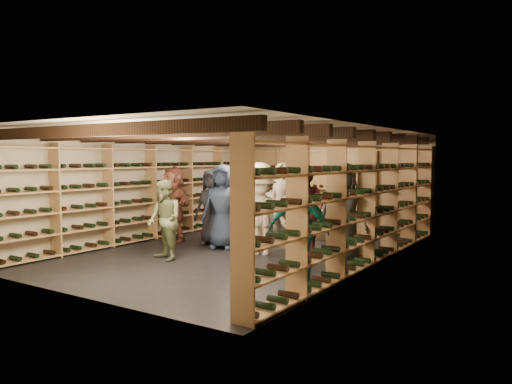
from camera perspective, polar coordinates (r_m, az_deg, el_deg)
The scene contains 22 objects.
ground at distance 10.16m, azimuth -1.38°, elevation -6.66°, with size 8.00×8.00×0.00m, color black.
walls at distance 10.01m, azimuth -1.40°, elevation 0.11°, with size 5.52×8.02×2.40m.
ceiling at distance 10.00m, azimuth -1.41°, elevation 6.98°, with size 5.50×8.00×0.01m, color #BCB2A1.
ceiling_joists at distance 10.00m, azimuth -1.41°, elevation 6.18°, with size 5.40×7.12×0.18m.
wine_rack_left at distance 11.67m, azimuth -11.83°, elevation -0.04°, with size 0.32×7.50×2.15m.
wine_rack_right at distance 8.82m, azimuth 12.48°, elevation -1.32°, with size 0.32×7.50×2.15m.
wine_rack_back at distance 13.34m, azimuth 8.00°, elevation 0.51°, with size 4.70×0.30×2.15m.
crate_stack_left at distance 11.53m, azimuth -0.40°, elevation -3.25°, with size 0.51×0.34×0.85m.
crate_stack_right at distance 11.59m, azimuth 8.14°, elevation -3.67°, with size 0.59×0.51×0.68m.
crate_loose at distance 11.81m, azimuth 12.06°, elevation -4.83°, with size 0.50×0.33×0.17m, color tan.
person_0 at distance 10.77m, azimuth -5.01°, elevation -1.70°, with size 0.79×0.52×1.62m, color black.
person_2 at distance 9.22m, azimuth -10.44°, elevation -3.17°, with size 0.72×0.56×1.48m, color #5B6640.
person_3 at distance 9.58m, azimuth 0.59°, elevation -2.47°, with size 1.03×0.59×1.60m, color #C7B097.
person_4 at distance 7.45m, azimuth 4.88°, elevation -4.31°, with size 0.94×0.39×1.61m, color #13736B.
person_5 at distance 11.31m, azimuth -9.44°, elevation -1.31°, with size 1.56×0.50×1.68m, color brown.
person_6 at distance 10.26m, azimuth -3.81°, elevation -1.66°, with size 0.85×0.55×1.74m, color #1F2A41.
person_7 at distance 10.39m, azimuth 3.00°, elevation -1.49°, with size 0.65×0.42×1.77m, color gray.
person_8 at distance 9.68m, azimuth 5.62°, elevation -1.99°, with size 0.85×0.66×1.74m, color #491C1C.
person_9 at distance 10.65m, azimuth 0.37°, elevation -1.36°, with size 1.14×0.66×1.77m, color #A2A194.
person_10 at distance 11.53m, azimuth -0.87°, elevation -0.62°, with size 1.11×0.46×1.90m, color #284A3A.
person_11 at distance 10.39m, azimuth 10.13°, elevation -1.70°, with size 1.59×0.51×1.72m, color #784C7E.
person_12 at distance 8.93m, azimuth 9.98°, elevation -2.36°, with size 0.88×0.57×1.80m, color #333438.
Camera 1 is at (5.68, -8.22, 1.88)m, focal length 35.00 mm.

